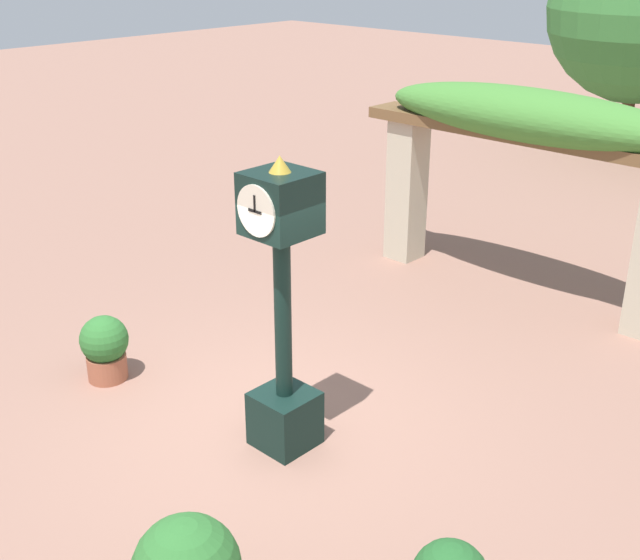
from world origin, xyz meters
TOP-DOWN VIEW (x-y plane):
  - ground_plane at (0.00, 0.00)m, footprint 60.00×60.00m
  - pedestal_clock at (0.33, -0.11)m, footprint 0.56×0.61m
  - pergola at (0.00, 4.68)m, footprint 4.90×1.06m
  - potted_plant_near_right at (-2.04, -0.61)m, footprint 0.54×0.54m

SIDE VIEW (x-z plane):
  - ground_plane at x=0.00m, z-range 0.00..0.00m
  - potted_plant_near_right at x=-2.04m, z-range 0.02..0.78m
  - pedestal_clock at x=0.33m, z-range -0.01..2.91m
  - pergola at x=0.00m, z-range 0.76..3.60m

